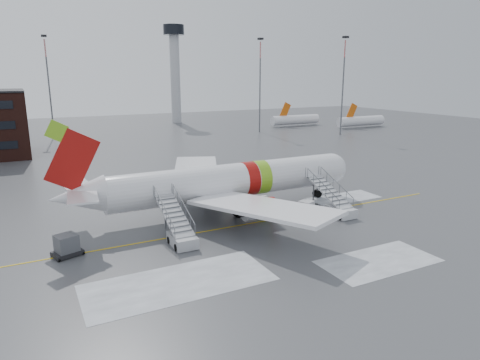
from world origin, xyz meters
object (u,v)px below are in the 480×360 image
airstair_fwd (337,205)px  airstair_aft (179,232)px  uld_container (67,246)px  airliner (224,182)px  pushback_tug (308,208)px

airstair_fwd → airstair_aft: same height
airstair_fwd → uld_container: bearing=176.6°
airliner → pushback_tug: 9.71m
airstair_aft → airstair_fwd: bearing=0.0°
airliner → airstair_aft: (-7.62, -6.54, -2.35)m
uld_container → pushback_tug: bearing=-0.2°
airstair_fwd → uld_container: airstair_fwd is taller
airstair_fwd → uld_container: size_ratio=2.86×
airliner → pushback_tug: bearing=-32.2°
airliner → pushback_tug: airliner is taller
airstair_aft → uld_container: airstair_aft is taller
airstair_aft → uld_container: bearing=170.2°
airstair_fwd → uld_container: 27.78m
airliner → airstair_aft: bearing=-139.4°
uld_container → airstair_aft: bearing=-9.8°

